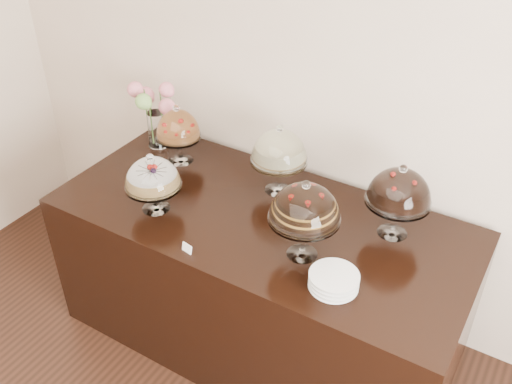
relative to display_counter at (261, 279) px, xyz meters
The scene contains 10 objects.
wall_back 1.22m from the display_counter, 60.70° to the left, with size 5.00×0.04×3.00m, color beige.
display_counter is the anchor object (origin of this frame).
cake_stand_sugar_sponge 0.86m from the display_counter, 155.72° to the right, with size 0.29×0.29×0.33m.
cake_stand_choco_layer 0.81m from the display_counter, 26.05° to the right, with size 0.34×0.34×0.42m.
cake_stand_cheesecake 0.75m from the display_counter, 99.15° to the left, with size 0.31×0.31×0.40m.
cake_stand_dark_choco 0.98m from the display_counter, 19.09° to the left, with size 0.32×0.32×0.40m.
cake_stand_fruit_tart 0.99m from the display_counter, 162.21° to the left, with size 0.26×0.26×0.36m.
flower_vase 1.20m from the display_counter, 162.29° to the left, with size 0.32×0.28×0.42m.
plate_stack 0.78m from the display_counter, 27.60° to the right, with size 0.22×0.22×0.07m.
price_card_left 0.65m from the display_counter, 110.24° to the right, with size 0.06×0.01×0.04m, color white.
Camera 1 is at (0.89, 0.42, 2.69)m, focal length 40.00 mm.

